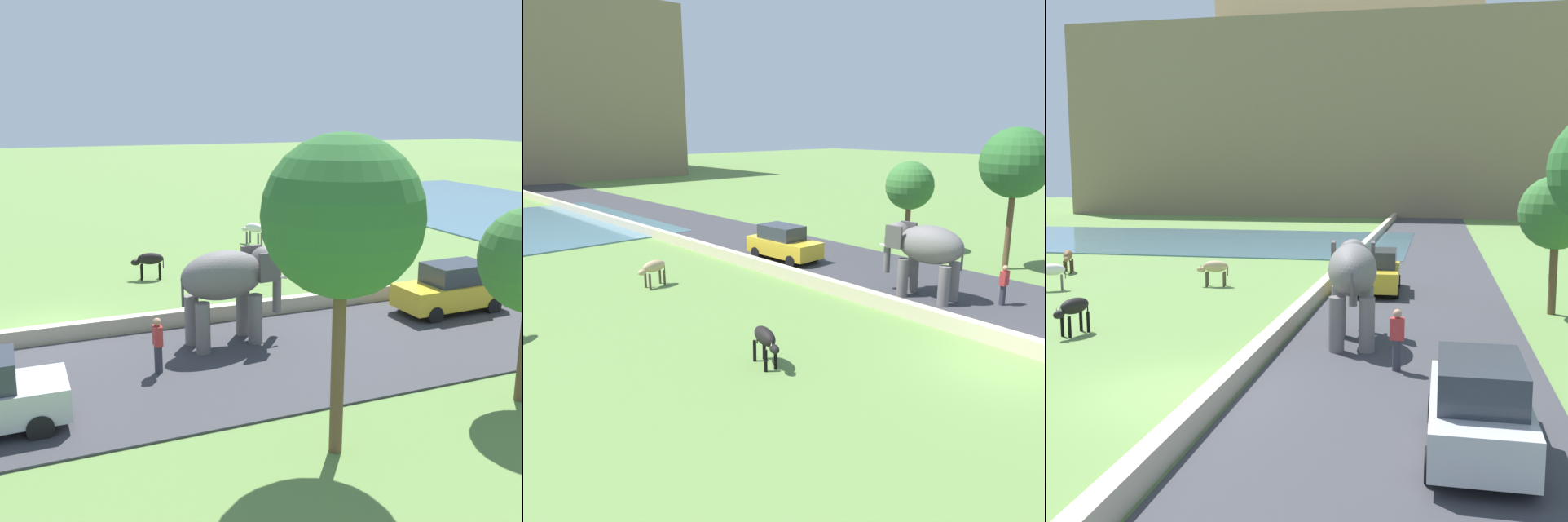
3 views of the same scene
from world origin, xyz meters
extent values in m
plane|color=#608442|center=(0.00, 0.00, 0.00)|extent=(220.00, 220.00, 0.00)
cube|color=beige|center=(1.20, 18.00, 0.28)|extent=(0.40, 110.00, 0.56)
cube|color=slate|center=(-14.00, 32.09, 0.04)|extent=(36.00, 18.00, 0.08)
ellipsoid|color=slate|center=(3.42, 4.86, 2.24)|extent=(1.70, 2.84, 1.50)
cylinder|color=slate|center=(2.91, 5.68, 0.80)|extent=(0.44, 0.44, 1.60)
cylinder|color=slate|center=(3.74, 5.78, 0.80)|extent=(0.44, 0.44, 1.60)
cylinder|color=slate|center=(3.11, 3.94, 0.80)|extent=(0.44, 0.44, 1.60)
cylinder|color=slate|center=(3.94, 4.03, 0.80)|extent=(0.44, 0.44, 1.60)
ellipsoid|color=slate|center=(3.26, 6.26, 2.42)|extent=(1.10, 1.01, 1.10)
cube|color=#504C4C|center=(2.68, 6.06, 2.46)|extent=(0.20, 0.71, 0.90)
cube|color=#504C4C|center=(3.87, 6.20, 2.46)|extent=(0.20, 0.71, 0.90)
cylinder|color=slate|center=(3.21, 6.73, 1.54)|extent=(0.28, 0.28, 1.50)
cone|color=silver|center=(3.00, 6.64, 1.99)|extent=(0.18, 0.57, 0.17)
cone|color=silver|center=(3.43, 6.69, 1.99)|extent=(0.18, 0.57, 0.17)
cylinder|color=#504C4C|center=(3.58, 3.54, 1.89)|extent=(0.08, 0.08, 0.90)
cylinder|color=#33333D|center=(4.86, 2.46, 0.42)|extent=(0.22, 0.22, 0.85)
cube|color=#B73333|center=(4.86, 2.46, 1.13)|extent=(0.36, 0.22, 0.56)
sphere|color=tan|center=(4.86, 2.46, 1.52)|extent=(0.22, 0.22, 0.22)
cylinder|color=black|center=(5.78, -0.77, 0.30)|extent=(0.19, 0.60, 0.60)
cylinder|color=black|center=(7.39, -0.78, 0.30)|extent=(0.19, 0.60, 0.60)
cube|color=gold|center=(3.42, 13.41, 0.70)|extent=(1.85, 4.06, 0.80)
cube|color=#2D333D|center=(3.42, 13.61, 1.45)|extent=(1.52, 2.25, 0.70)
cylinder|color=black|center=(4.28, 12.15, 0.30)|extent=(0.20, 0.61, 0.60)
cylinder|color=black|center=(2.67, 12.09, 0.30)|extent=(0.20, 0.61, 0.60)
cylinder|color=black|center=(4.18, 14.74, 0.30)|extent=(0.20, 0.61, 0.60)
cylinder|color=black|center=(2.57, 14.68, 0.30)|extent=(0.20, 0.61, 0.60)
ellipsoid|color=brown|center=(-12.43, 16.09, 0.90)|extent=(0.86, 1.18, 0.50)
cylinder|color=#302014|center=(-12.13, 15.80, 0.33)|extent=(0.10, 0.10, 0.65)
cylinder|color=#302014|center=(-12.41, 15.68, 0.33)|extent=(0.10, 0.10, 0.65)
cylinder|color=#302014|center=(-12.45, 16.50, 0.33)|extent=(0.10, 0.10, 0.65)
cylinder|color=#302014|center=(-12.73, 16.38, 0.33)|extent=(0.10, 0.10, 0.65)
ellipsoid|color=brown|center=(-12.17, 15.51, 0.75)|extent=(0.38, 0.46, 0.26)
cone|color=beige|center=(-12.09, 15.55, 0.92)|extent=(0.04, 0.04, 0.12)
cone|color=beige|center=(-12.25, 15.48, 0.92)|extent=(0.04, 0.04, 0.12)
cylinder|color=#302014|center=(-12.65, 16.58, 0.70)|extent=(0.04, 0.04, 0.45)
ellipsoid|color=black|center=(-5.21, 4.52, 0.90)|extent=(0.71, 1.18, 0.50)
cylinder|color=black|center=(-5.16, 4.11, 0.33)|extent=(0.10, 0.10, 0.65)
cylinder|color=black|center=(-5.45, 4.19, 0.33)|extent=(0.10, 0.10, 0.65)
cylinder|color=black|center=(-4.96, 4.85, 0.33)|extent=(0.10, 0.10, 0.65)
cylinder|color=black|center=(-5.26, 4.93, 0.33)|extent=(0.10, 0.10, 0.65)
ellipsoid|color=black|center=(-5.37, 3.91, 0.75)|extent=(0.33, 0.45, 0.26)
cone|color=beige|center=(-5.28, 3.89, 0.92)|extent=(0.04, 0.04, 0.12)
cone|color=beige|center=(-5.46, 3.93, 0.92)|extent=(0.04, 0.04, 0.12)
cylinder|color=black|center=(-5.07, 5.04, 0.70)|extent=(0.04, 0.04, 0.45)
ellipsoid|color=tan|center=(-3.79, 13.68, 0.90)|extent=(1.16, 0.62, 0.50)
cylinder|color=#493D2C|center=(-4.14, 13.46, 0.33)|extent=(0.10, 0.10, 0.65)
cylinder|color=#493D2C|center=(-4.20, 13.76, 0.33)|extent=(0.10, 0.10, 0.65)
cylinder|color=#493D2C|center=(-3.39, 13.59, 0.33)|extent=(0.10, 0.10, 0.65)
cylinder|color=#493D2C|center=(-3.44, 13.89, 0.33)|extent=(0.10, 0.10, 0.65)
ellipsoid|color=tan|center=(-4.41, 13.57, 0.75)|extent=(0.44, 0.31, 0.26)
cone|color=beige|center=(-4.40, 13.48, 0.92)|extent=(0.04, 0.04, 0.12)
cone|color=beige|center=(-4.43, 13.66, 0.92)|extent=(0.04, 0.04, 0.12)
cylinder|color=#493D2C|center=(-3.26, 13.77, 0.70)|extent=(0.04, 0.04, 0.45)
ellipsoid|color=silver|center=(-10.33, 11.35, 0.90)|extent=(1.17, 0.95, 0.50)
cylinder|color=#595753|center=(-10.57, 11.01, 0.33)|extent=(0.10, 0.10, 0.65)
cylinder|color=#595753|center=(-10.74, 11.28, 0.33)|extent=(0.10, 0.10, 0.65)
cylinder|color=#595753|center=(-9.92, 11.42, 0.33)|extent=(0.10, 0.10, 0.65)
cylinder|color=#595753|center=(-10.08, 11.68, 0.33)|extent=(0.10, 0.10, 0.65)
ellipsoid|color=silver|center=(-10.86, 11.01, 0.75)|extent=(0.47, 0.41, 0.26)
cone|color=beige|center=(-10.82, 10.94, 0.92)|extent=(0.04, 0.04, 0.12)
cone|color=beige|center=(-10.91, 11.09, 0.92)|extent=(0.04, 0.04, 0.12)
cylinder|color=#595753|center=(-9.87, 11.63, 0.70)|extent=(0.04, 0.04, 0.45)
cylinder|color=brown|center=(10.24, 5.01, 1.97)|extent=(0.28, 0.28, 3.94)
sphere|color=#2D662D|center=(10.24, 5.01, 5.08)|extent=(3.25, 3.25, 3.25)
camera|label=1|loc=(20.91, -1.10, 7.09)|focal=43.53mm
camera|label=2|loc=(-14.12, -6.37, 6.70)|focal=36.39mm
camera|label=3|loc=(5.76, -13.61, 4.99)|focal=45.07mm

